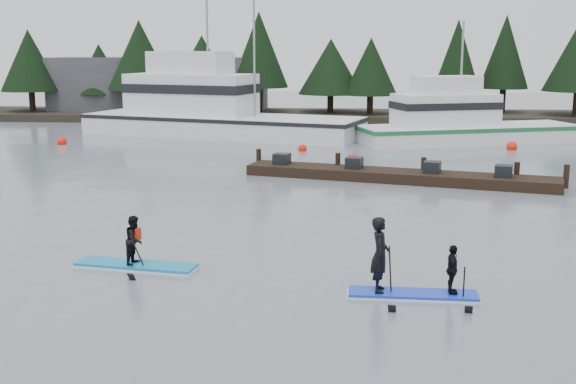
# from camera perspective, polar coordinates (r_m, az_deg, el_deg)

# --- Properties ---
(ground) EXTENTS (160.00, 160.00, 0.00)m
(ground) POSITION_cam_1_polar(r_m,az_deg,el_deg) (18.53, -1.45, -6.99)
(ground) COLOR slate
(ground) RESTS_ON ground
(far_shore) EXTENTS (70.00, 8.00, 0.60)m
(far_shore) POSITION_cam_1_polar(r_m,az_deg,el_deg) (59.77, 2.69, 6.03)
(far_shore) COLOR #2D281E
(far_shore) RESTS_ON ground
(treeline) EXTENTS (60.00, 4.00, 8.00)m
(treeline) POSITION_cam_1_polar(r_m,az_deg,el_deg) (59.80, 2.69, 5.74)
(treeline) COLOR black
(treeline) RESTS_ON ground
(waterfront_building) EXTENTS (18.00, 6.00, 5.00)m
(waterfront_building) POSITION_cam_1_polar(r_m,az_deg,el_deg) (63.58, -10.08, 8.18)
(waterfront_building) COLOR #4C4C51
(waterfront_building) RESTS_ON ground
(fishing_boat_large) EXTENTS (19.48, 10.50, 10.47)m
(fishing_boat_large) POSITION_cam_1_polar(r_m,az_deg,el_deg) (49.01, -5.88, 5.41)
(fishing_boat_large) COLOR white
(fishing_boat_large) RESTS_ON ground
(fishing_boat_medium) EXTENTS (14.31, 7.96, 8.29)m
(fishing_boat_medium) POSITION_cam_1_polar(r_m,az_deg,el_deg) (46.33, 13.64, 4.53)
(fishing_boat_medium) COLOR white
(fishing_boat_medium) RESTS_ON ground
(floating_dock) EXTENTS (13.82, 5.48, 0.46)m
(floating_dock) POSITION_cam_1_polar(r_m,az_deg,el_deg) (32.39, 8.66, 1.27)
(floating_dock) COLOR black
(floating_dock) RESTS_ON ground
(buoy_a) EXTENTS (0.59, 0.59, 0.59)m
(buoy_a) POSITION_cam_1_polar(r_m,az_deg,el_deg) (46.42, -17.42, 3.61)
(buoy_a) COLOR red
(buoy_a) RESTS_ON ground
(buoy_c) EXTENTS (0.62, 0.62, 0.62)m
(buoy_c) POSITION_cam_1_polar(r_m,az_deg,el_deg) (43.98, 17.26, 3.22)
(buoy_c) COLOR red
(buoy_c) RESTS_ON ground
(buoy_d) EXTENTS (0.48, 0.48, 0.48)m
(buoy_d) POSITION_cam_1_polar(r_m,az_deg,el_deg) (38.02, 5.11, 2.48)
(buoy_d) COLOR red
(buoy_d) RESTS_ON ground
(buoy_b) EXTENTS (0.50, 0.50, 0.50)m
(buoy_b) POSITION_cam_1_polar(r_m,az_deg,el_deg) (41.46, 1.15, 3.27)
(buoy_b) COLOR red
(buoy_b) RESTS_ON ground
(paddleboard_solo) EXTENTS (3.40, 1.36, 1.87)m
(paddleboard_solo) POSITION_cam_1_polar(r_m,az_deg,el_deg) (19.84, -11.97, -4.56)
(paddleboard_solo) COLOR #137BB8
(paddleboard_solo) RESTS_ON ground
(paddleboard_duo) EXTENTS (3.07, 1.10, 2.42)m
(paddleboard_duo) POSITION_cam_1_polar(r_m,az_deg,el_deg) (17.39, 9.23, -5.91)
(paddleboard_duo) COLOR blue
(paddleboard_duo) RESTS_ON ground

